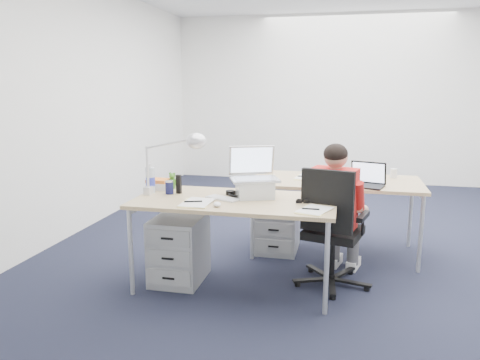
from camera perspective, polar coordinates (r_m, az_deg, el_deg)
name	(u,v)px	position (r m, az deg, el deg)	size (l,w,h in m)	color
floor	(350,249)	(4.89, 13.26, -8.24)	(7.00, 7.00, 0.00)	black
room	(358,76)	(4.62, 14.24, 12.23)	(6.02, 7.02, 2.80)	white
desk_near	(235,205)	(3.75, -0.63, -3.04)	(1.60, 0.80, 0.73)	tan
desk_far	(336,185)	(4.60, 11.59, -0.57)	(1.60, 0.80, 0.73)	tan
office_chair	(331,253)	(3.93, 11.09, -8.69)	(0.77, 0.77, 1.00)	black
seated_person	(338,212)	(3.99, 11.83, -3.78)	(0.45, 0.68, 1.16)	red
drawer_pedestal_near	(179,249)	(4.00, -7.41, -8.32)	(0.40, 0.50, 0.55)	#9B9EA0
drawer_pedestal_far	(278,223)	(4.70, 4.61, -5.27)	(0.40, 0.50, 0.55)	#9B9EA0
silver_laptop	(255,173)	(3.77, 1.82, 0.88)	(0.38, 0.30, 0.40)	silver
wireless_keyboard	(223,198)	(3.74, -2.09, -2.24)	(0.28, 0.12, 0.01)	white
computer_mouse	(217,204)	(3.51, -2.80, -2.98)	(0.06, 0.09, 0.03)	white
headphones	(239,193)	(3.85, -0.07, -1.65)	(0.24, 0.19, 0.04)	black
can_koozie	(169,187)	(3.95, -8.60, -0.88)	(0.07, 0.07, 0.11)	#161947
water_bottle	(150,178)	(4.01, -10.88, 0.20)	(0.08, 0.08, 0.25)	silver
bear_figurine	(172,180)	(4.15, -8.25, -0.05)	(0.08, 0.06, 0.14)	#25681B
book_stack	(158,184)	(4.16, -9.91, -0.49)	(0.20, 0.15, 0.09)	silver
cordless_phone	(179,184)	(3.96, -7.48, -0.50)	(0.04, 0.03, 0.16)	black
papers_left	(196,203)	(3.61, -5.44, -2.79)	(0.21, 0.30, 0.01)	#FFF193
papers_right	(313,210)	(3.43, 8.91, -3.67)	(0.19, 0.27, 0.01)	#FFF193
sunglasses	(303,202)	(3.63, 7.63, -2.65)	(0.11, 0.05, 0.02)	black
desk_lamp	(166,163)	(3.87, -9.01, 2.09)	(0.48, 0.17, 0.54)	silver
dark_laptop	(365,174)	(4.32, 15.04, 0.69)	(0.32, 0.31, 0.23)	black
far_cup	(394,173)	(4.84, 18.22, 0.79)	(0.06, 0.06, 0.09)	white
far_papers	(307,177)	(4.65, 8.12, 0.32)	(0.21, 0.30, 0.01)	white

